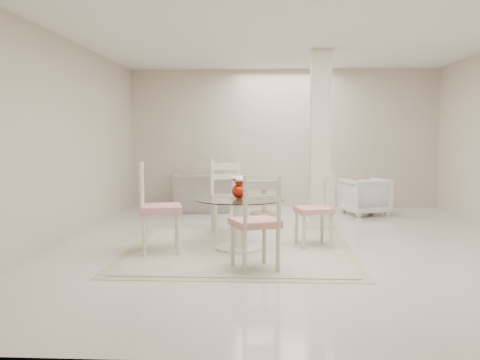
{
  "coord_description": "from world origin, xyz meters",
  "views": [
    {
      "loc": [
        -0.33,
        -6.54,
        1.41
      ],
      "look_at": [
        -0.65,
        -0.19,
        0.85
      ],
      "focal_mm": 38.0,
      "sensor_mm": 36.0,
      "label": 1
    }
  ],
  "objects_px": {
    "side_table": "(264,201)",
    "column": "(320,139)",
    "dining_table": "(239,224)",
    "armchair_white": "(365,196)",
    "dining_chair_south": "(257,216)",
    "recliner_taupe": "(201,192)",
    "red_vase": "(239,187)",
    "dining_chair_east": "(319,203)",
    "dining_chair_north": "(227,191)",
    "dining_chair_west": "(154,201)"
  },
  "relations": [
    {
      "from": "recliner_taupe",
      "to": "armchair_white",
      "type": "height_order",
      "value": "recliner_taupe"
    },
    {
      "from": "side_table",
      "to": "column",
      "type": "bearing_deg",
      "value": -53.72
    },
    {
      "from": "dining_chair_north",
      "to": "dining_chair_west",
      "type": "height_order",
      "value": "dining_chair_west"
    },
    {
      "from": "dining_chair_south",
      "to": "recliner_taupe",
      "type": "xyz_separation_m",
      "value": [
        -1.12,
        4.2,
        -0.23
      ]
    },
    {
      "from": "dining_chair_north",
      "to": "side_table",
      "type": "bearing_deg",
      "value": 61.86
    },
    {
      "from": "dining_chair_east",
      "to": "side_table",
      "type": "xyz_separation_m",
      "value": [
        -0.7,
        2.64,
        -0.32
      ]
    },
    {
      "from": "dining_chair_east",
      "to": "dining_chair_west",
      "type": "bearing_deg",
      "value": -89.57
    },
    {
      "from": "dining_table",
      "to": "dining_chair_north",
      "type": "xyz_separation_m",
      "value": [
        -0.23,
        1.0,
        0.29
      ]
    },
    {
      "from": "dining_chair_south",
      "to": "dining_chair_north",
      "type": "bearing_deg",
      "value": -99.49
    },
    {
      "from": "dining_chair_west",
      "to": "dining_chair_south",
      "type": "height_order",
      "value": "dining_chair_west"
    },
    {
      "from": "red_vase",
      "to": "dining_chair_west",
      "type": "relative_size",
      "value": 0.23
    },
    {
      "from": "dining_table",
      "to": "dining_chair_east",
      "type": "height_order",
      "value": "dining_chair_east"
    },
    {
      "from": "red_vase",
      "to": "armchair_white",
      "type": "relative_size",
      "value": 0.38
    },
    {
      "from": "column",
      "to": "recliner_taupe",
      "type": "height_order",
      "value": "column"
    },
    {
      "from": "dining_chair_east",
      "to": "dining_chair_north",
      "type": "relative_size",
      "value": 0.89
    },
    {
      "from": "dining_chair_north",
      "to": "dining_chair_west",
      "type": "distance_m",
      "value": 1.45
    },
    {
      "from": "column",
      "to": "recliner_taupe",
      "type": "distance_m",
      "value": 2.72
    },
    {
      "from": "dining_table",
      "to": "side_table",
      "type": "distance_m",
      "value": 2.88
    },
    {
      "from": "column",
      "to": "dining_chair_east",
      "type": "height_order",
      "value": "column"
    },
    {
      "from": "dining_table",
      "to": "red_vase",
      "type": "height_order",
      "value": "red_vase"
    },
    {
      "from": "dining_table",
      "to": "recliner_taupe",
      "type": "bearing_deg",
      "value": 105.35
    },
    {
      "from": "dining_chair_west",
      "to": "recliner_taupe",
      "type": "bearing_deg",
      "value": -14.79
    },
    {
      "from": "dining_chair_north",
      "to": "side_table",
      "type": "xyz_separation_m",
      "value": [
        0.52,
        1.87,
        -0.38
      ]
    },
    {
      "from": "dining_table",
      "to": "dining_chair_west",
      "type": "relative_size",
      "value": 0.92
    },
    {
      "from": "column",
      "to": "dining_table",
      "type": "xyz_separation_m",
      "value": [
        -1.15,
        -1.69,
        -1.02
      ]
    },
    {
      "from": "column",
      "to": "dining_table",
      "type": "distance_m",
      "value": 2.29
    },
    {
      "from": "column",
      "to": "armchair_white",
      "type": "height_order",
      "value": "column"
    },
    {
      "from": "dining_chair_west",
      "to": "armchair_white",
      "type": "height_order",
      "value": "dining_chair_west"
    },
    {
      "from": "dining_table",
      "to": "dining_chair_west",
      "type": "bearing_deg",
      "value": -167.06
    },
    {
      "from": "column",
      "to": "dining_chair_west",
      "type": "height_order",
      "value": "column"
    },
    {
      "from": "column",
      "to": "red_vase",
      "type": "xyz_separation_m",
      "value": [
        -1.15,
        -1.69,
        -0.57
      ]
    },
    {
      "from": "dining_table",
      "to": "column",
      "type": "bearing_deg",
      "value": 55.71
    },
    {
      "from": "dining_chair_east",
      "to": "dining_chair_north",
      "type": "height_order",
      "value": "dining_chair_north"
    },
    {
      "from": "dining_chair_west",
      "to": "armchair_white",
      "type": "xyz_separation_m",
      "value": [
        3.09,
        3.15,
        -0.3
      ]
    },
    {
      "from": "armchair_white",
      "to": "red_vase",
      "type": "bearing_deg",
      "value": 36.18
    },
    {
      "from": "dining_chair_east",
      "to": "recliner_taupe",
      "type": "distance_m",
      "value": 3.52
    },
    {
      "from": "red_vase",
      "to": "dining_chair_west",
      "type": "distance_m",
      "value": 1.04
    },
    {
      "from": "dining_chair_north",
      "to": "dining_chair_south",
      "type": "relative_size",
      "value": 1.06
    },
    {
      "from": "red_vase",
      "to": "dining_chair_west",
      "type": "xyz_separation_m",
      "value": [
        -1.0,
        -0.23,
        -0.15
      ]
    },
    {
      "from": "dining_table",
      "to": "red_vase",
      "type": "distance_m",
      "value": 0.45
    },
    {
      "from": "dining_table",
      "to": "recliner_taupe",
      "type": "distance_m",
      "value": 3.32
    },
    {
      "from": "dining_table",
      "to": "dining_chair_south",
      "type": "xyz_separation_m",
      "value": [
        0.24,
        -0.99,
        0.26
      ]
    },
    {
      "from": "dining_table",
      "to": "armchair_white",
      "type": "bearing_deg",
      "value": 54.49
    },
    {
      "from": "dining_chair_west",
      "to": "armchair_white",
      "type": "bearing_deg",
      "value": -57.14
    },
    {
      "from": "dining_chair_west",
      "to": "red_vase",
      "type": "bearing_deg",
      "value": -89.83
    },
    {
      "from": "red_vase",
      "to": "dining_chair_north",
      "type": "relative_size",
      "value": 0.23
    },
    {
      "from": "column",
      "to": "dining_chair_west",
      "type": "distance_m",
      "value": 2.98
    },
    {
      "from": "dining_table",
      "to": "dining_chair_north",
      "type": "height_order",
      "value": "dining_chair_north"
    },
    {
      "from": "dining_chair_east",
      "to": "armchair_white",
      "type": "relative_size",
      "value": 1.46
    },
    {
      "from": "dining_chair_south",
      "to": "armchair_white",
      "type": "xyz_separation_m",
      "value": [
        1.85,
        3.92,
        -0.26
      ]
    }
  ]
}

